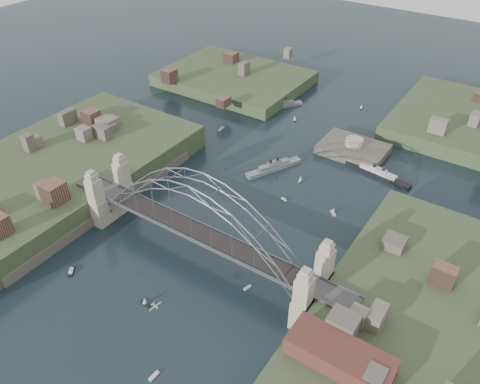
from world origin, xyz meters
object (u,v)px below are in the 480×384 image
object	(u,v)px
naval_cruiser_near	(274,167)
ocean_liner	(378,174)
bridge	(199,221)
wharf_shed	(340,356)
naval_cruiser_far	(283,105)
fort_island	(352,154)

from	to	relation	value
naval_cruiser_near	ocean_liner	distance (m)	33.44
bridge	wharf_shed	world-z (taller)	bridge
naval_cruiser_near	naval_cruiser_far	world-z (taller)	naval_cruiser_near
wharf_shed	naval_cruiser_near	bearing A→B (deg)	129.57
bridge	naval_cruiser_near	world-z (taller)	bridge
fort_island	naval_cruiser_near	xyz separation A→B (m)	(-17.36, -24.27, 1.28)
fort_island	naval_cruiser_near	size ratio (longest dim) A/B	1.14
bridge	ocean_liner	distance (m)	66.86
wharf_shed	naval_cruiser_near	size ratio (longest dim) A/B	1.03
ocean_liner	naval_cruiser_near	bearing A→B (deg)	-152.36
wharf_shed	bridge	bearing A→B (deg)	162.35
fort_island	ocean_liner	world-z (taller)	fort_island
fort_island	naval_cruiser_far	bearing A→B (deg)	155.47
fort_island	wharf_shed	distance (m)	90.48
bridge	fort_island	world-z (taller)	bridge
wharf_shed	naval_cruiser_far	xyz separation A→B (m)	(-69.50, 101.11, -9.15)
wharf_shed	naval_cruiser_near	world-z (taller)	wharf_shed
bridge	wharf_shed	xyz separation A→B (m)	(44.00, -14.00, -2.32)
bridge	wharf_shed	size ratio (longest dim) A/B	4.20
naval_cruiser_far	ocean_liner	distance (m)	56.08
naval_cruiser_far	ocean_liner	size ratio (longest dim) A/B	0.65
fort_island	ocean_liner	xyz separation A→B (m)	(12.26, -8.76, 1.19)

